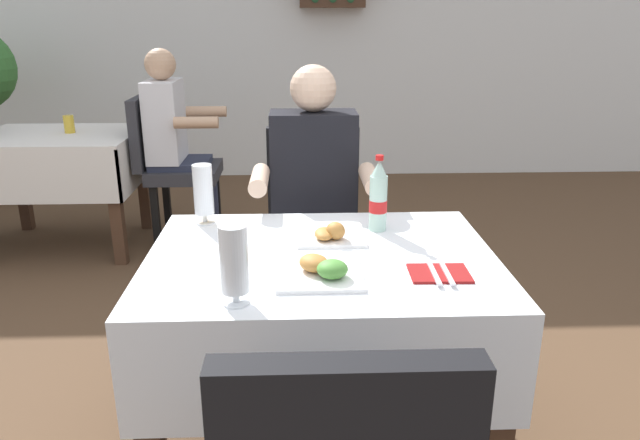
# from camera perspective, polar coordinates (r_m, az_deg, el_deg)

# --- Properties ---
(back_wall) EXTENTS (11.00, 0.12, 2.95)m
(back_wall) POSITION_cam_1_polar(r_m,az_deg,el_deg) (5.61, -1.40, 19.25)
(back_wall) COLOR white
(back_wall) RESTS_ON ground
(main_dining_table) EXTENTS (1.08, 0.82, 0.74)m
(main_dining_table) POSITION_cam_1_polar(r_m,az_deg,el_deg) (1.92, 0.11, -8.24)
(main_dining_table) COLOR white
(main_dining_table) RESTS_ON ground
(chair_far_diner_seat) EXTENTS (0.44, 0.50, 0.97)m
(chair_far_diner_seat) POSITION_cam_1_polar(r_m,az_deg,el_deg) (2.67, -0.57, -0.54)
(chair_far_diner_seat) COLOR black
(chair_far_diner_seat) RESTS_ON ground
(seated_diner_far) EXTENTS (0.50, 0.46, 1.26)m
(seated_diner_far) POSITION_cam_1_polar(r_m,az_deg,el_deg) (2.51, -0.58, 2.01)
(seated_diner_far) COLOR #282D42
(seated_diner_far) RESTS_ON ground
(plate_near_camera) EXTENTS (0.24, 0.24, 0.06)m
(plate_near_camera) POSITION_cam_1_polar(r_m,az_deg,el_deg) (1.69, 0.13, -4.79)
(plate_near_camera) COLOR white
(plate_near_camera) RESTS_ON main_dining_table
(plate_far_diner) EXTENTS (0.23, 0.23, 0.07)m
(plate_far_diner) POSITION_cam_1_polar(r_m,az_deg,el_deg) (1.97, 0.99, -1.31)
(plate_far_diner) COLOR white
(plate_far_diner) RESTS_ON main_dining_table
(beer_glass_left) EXTENTS (0.07, 0.07, 0.21)m
(beer_glass_left) POSITION_cam_1_polar(r_m,az_deg,el_deg) (2.13, -11.09, 2.57)
(beer_glass_left) COLOR white
(beer_glass_left) RESTS_ON main_dining_table
(beer_glass_middle) EXTENTS (0.07, 0.07, 0.21)m
(beer_glass_middle) POSITION_cam_1_polar(r_m,az_deg,el_deg) (1.52, -8.21, -4.16)
(beer_glass_middle) COLOR white
(beer_glass_middle) RESTS_ON main_dining_table
(cola_bottle_primary) EXTENTS (0.06, 0.06, 0.26)m
(cola_bottle_primary) POSITION_cam_1_polar(r_m,az_deg,el_deg) (2.04, 5.59, 2.14)
(cola_bottle_primary) COLOR silver
(cola_bottle_primary) RESTS_ON main_dining_table
(napkin_cutlery_set) EXTENTS (0.17, 0.19, 0.01)m
(napkin_cutlery_set) POSITION_cam_1_polar(r_m,az_deg,el_deg) (1.74, 11.34, -4.99)
(napkin_cutlery_set) COLOR maroon
(napkin_cutlery_set) RESTS_ON main_dining_table
(background_dining_table) EXTENTS (0.96, 0.78, 0.74)m
(background_dining_table) POSITION_cam_1_polar(r_m,az_deg,el_deg) (4.15, -23.55, 5.02)
(background_dining_table) COLOR white
(background_dining_table) RESTS_ON ground
(background_chair_right) EXTENTS (0.50, 0.44, 0.97)m
(background_chair_right) POSITION_cam_1_polar(r_m,az_deg,el_deg) (3.95, -14.17, 5.37)
(background_chair_right) COLOR #2D2D33
(background_chair_right) RESTS_ON ground
(background_patron) EXTENTS (0.46, 0.50, 1.26)m
(background_patron) POSITION_cam_1_polar(r_m,az_deg,el_deg) (3.91, -13.65, 7.63)
(background_patron) COLOR #282D42
(background_patron) RESTS_ON ground
(background_table_tumbler) EXTENTS (0.06, 0.06, 0.11)m
(background_table_tumbler) POSITION_cam_1_polar(r_m,az_deg,el_deg) (4.11, -22.86, 8.45)
(background_table_tumbler) COLOR gold
(background_table_tumbler) RESTS_ON background_dining_table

